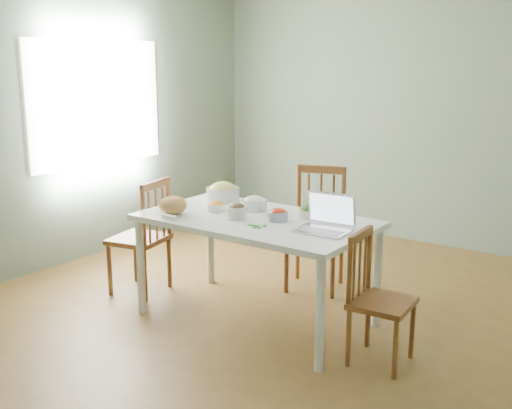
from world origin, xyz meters
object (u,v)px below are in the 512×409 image
Objects in this scene: dining_table at (256,269)px; chair_left at (139,236)px; laptop at (322,214)px; chair_right at (382,300)px; bread_boule at (173,205)px; bowl_squash at (223,192)px; chair_far at (315,230)px.

chair_left is (-1.13, -0.09, 0.09)m from dining_table.
laptop reaches higher than chair_left.
bread_boule is at bearing 92.60° from chair_right.
chair_left is 1.77m from laptop.
bowl_squash is at bearing 85.58° from bread_boule.
chair_right is at bearing -12.84° from bowl_squash.
chair_left is 3.63× the size of bowl_squash.
chair_right is 3.22× the size of bowl_squash.
chair_far is at bearing 44.95° from bowl_squash.
bread_boule is (-0.59, -1.09, 0.34)m from chair_far.
chair_far reaches higher than chair_right.
laptop is at bearing -16.40° from bowl_squash.
chair_left is at bearing 177.28° from laptop.
laptop reaches higher than chair_right.
chair_left is at bearing 163.16° from bread_boule.
chair_left is at bearing -175.24° from dining_table.
bowl_squash is at bearing -152.25° from chair_far.
dining_table is 1.05m from chair_right.
chair_far is 1.37m from chair_right.
chair_right is 2.45× the size of laptop.
chair_left is (-1.15, -0.92, -0.03)m from chair_far.
bread_boule is (-1.62, -0.18, 0.43)m from chair_right.
laptop is at bearing 10.67° from bread_boule.
laptop reaches higher than bread_boule.
bowl_squash is (0.60, 0.37, 0.38)m from chair_left.
chair_far is 1.07× the size of chair_left.
bread_boule is 0.54m from bowl_squash.
laptop reaches higher than chair_far.
chair_far is at bearing 44.69° from chair_right.
chair_far is 2.95× the size of laptop.
chair_right is at bearing 78.90° from chair_left.
bowl_squash is (-0.55, -0.55, 0.35)m from chair_far.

